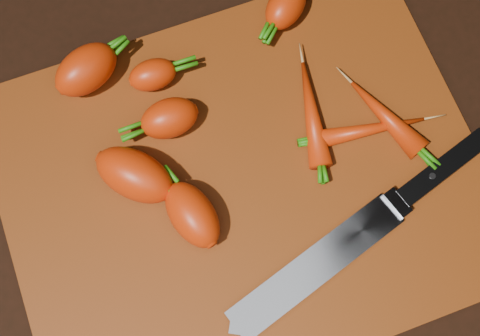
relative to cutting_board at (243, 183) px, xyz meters
name	(u,v)px	position (x,y,z in m)	size (l,w,h in m)	color
ground	(243,186)	(0.00, 0.00, -0.01)	(2.00, 2.00, 0.01)	black
cutting_board	(243,183)	(0.00, 0.00, 0.00)	(0.50, 0.40, 0.01)	maroon
carrot_0	(86,70)	(-0.12, 0.17, 0.03)	(0.07, 0.05, 0.05)	red
carrot_1	(169,118)	(-0.05, 0.09, 0.03)	(0.06, 0.04, 0.04)	red
carrot_2	(135,175)	(-0.10, 0.04, 0.03)	(0.09, 0.05, 0.05)	red
carrot_3	(192,215)	(-0.06, -0.02, 0.03)	(0.08, 0.04, 0.04)	red
carrot_4	(286,6)	(0.11, 0.17, 0.03)	(0.06, 0.04, 0.04)	red
carrot_5	(153,75)	(-0.05, 0.14, 0.02)	(0.05, 0.03, 0.03)	red
carrot_6	(312,113)	(0.09, 0.04, 0.02)	(0.12, 0.03, 0.03)	red
carrot_7	(369,130)	(0.15, 0.00, 0.02)	(0.12, 0.02, 0.02)	red
carrot_8	(385,116)	(0.17, 0.01, 0.02)	(0.10, 0.03, 0.03)	red
knife	(331,254)	(0.06, -0.10, 0.01)	(0.32, 0.12, 0.02)	gray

